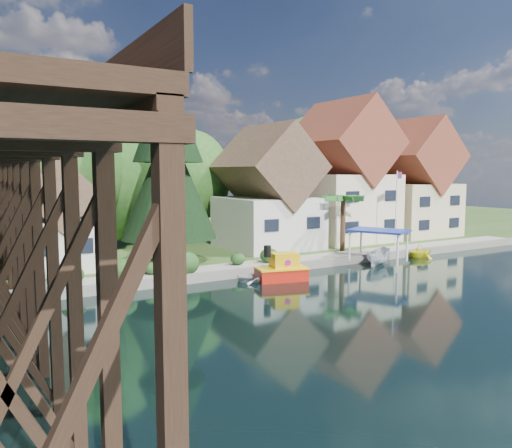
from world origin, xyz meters
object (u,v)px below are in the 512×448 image
object	(u,v)px
palm_tree	(343,200)
tugboat	(282,270)
flagpole	(397,201)
boat_yellow	(421,250)
house_right	(410,186)
boat_white_a	(263,276)
shed	(57,222)
conifer	(168,154)
house_left	(268,196)
boat_canopy	(378,250)
house_center	(342,181)

from	to	relation	value
palm_tree	tugboat	bearing A→B (deg)	-151.60
flagpole	boat_yellow	distance (m)	4.67
house_right	tugboat	size ratio (longest dim) A/B	3.33
boat_yellow	boat_white_a	bearing A→B (deg)	97.20
shed	boat_yellow	world-z (taller)	shed
conifer	boat_yellow	xyz separation A→B (m)	(20.75, -4.60, -7.86)
house_left	boat_white_a	xyz separation A→B (m)	(-6.40, -9.79, -4.78)
boat_canopy	house_center	bearing A→B (deg)	65.09
shed	boat_canopy	world-z (taller)	shed
house_right	palm_tree	size ratio (longest dim) A/B	2.47
house_center	boat_yellow	size ratio (longest dim) A/B	5.42
house_left	conifer	bearing A→B (deg)	-158.92
house_left	shed	bearing A→B (deg)	-175.23
palm_tree	conifer	bearing A→B (deg)	176.79
conifer	tugboat	distance (m)	11.39
conifer	palm_tree	bearing A→B (deg)	-3.21
conifer	boat_white_a	world-z (taller)	conifer
house_left	shed	size ratio (longest dim) A/B	1.40
house_left	conifer	world-z (taller)	conifer
house_left	boat_yellow	world-z (taller)	house_left
conifer	palm_tree	size ratio (longest dim) A/B	3.31
boat_canopy	boat_yellow	bearing A→B (deg)	6.11
house_center	tugboat	xyz separation A→B (m)	(-14.23, -10.78, -5.68)
house_left	boat_white_a	bearing A→B (deg)	-123.19
boat_canopy	flagpole	bearing A→B (deg)	30.28
house_center	tugboat	distance (m)	18.73
palm_tree	flagpole	distance (m)	5.06
house_center	shed	bearing A→B (deg)	-175.76
flagpole	palm_tree	bearing A→B (deg)	162.97
house_center	house_right	bearing A→B (deg)	-3.18
tugboat	boat_white_a	bearing A→B (deg)	157.31
house_center	flagpole	world-z (taller)	house_center
palm_tree	shed	bearing A→B (deg)	171.04
boat_canopy	boat_yellow	size ratio (longest dim) A/B	2.03
conifer	flagpole	bearing A→B (deg)	-6.62
house_left	flagpole	xyz separation A→B (m)	(9.30, -6.52, -0.42)
conifer	boat_white_a	size ratio (longest dim) A/B	4.79
house_left	boat_white_a	size ratio (longest dim) A/B	3.16
house_center	house_right	xyz separation A→B (m)	(9.00, -0.50, -0.64)
shed	tugboat	distance (m)	15.80
house_center	conifer	world-z (taller)	conifer
house_center	shed	size ratio (longest dim) A/B	1.77
house_center	tugboat	size ratio (longest dim) A/B	3.72
house_center	boat_yellow	world-z (taller)	house_center
tugboat	boat_yellow	bearing A→B (deg)	5.64
conifer	house_right	bearing A→B (deg)	8.25
house_left	flagpole	size ratio (longest dim) A/B	1.60
shed	palm_tree	bearing A→B (deg)	-8.96
palm_tree	flagpole	bearing A→B (deg)	-17.03
house_center	house_right	distance (m)	9.04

